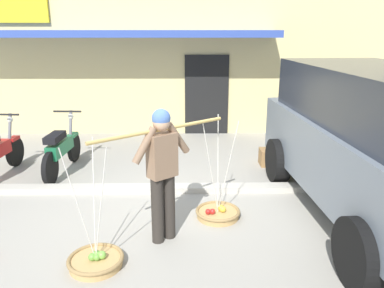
# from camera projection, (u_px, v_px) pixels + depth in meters

# --- Properties ---
(ground_plane) EXTENTS (90.00, 90.00, 0.00)m
(ground_plane) POSITION_uv_depth(u_px,v_px,m) (164.00, 210.00, 5.63)
(ground_plane) COLOR #9E998C
(sidewalk_curb) EXTENTS (20.00, 0.24, 0.10)m
(sidewalk_curb) POSITION_uv_depth(u_px,v_px,m) (167.00, 188.00, 6.29)
(sidewalk_curb) COLOR #BAB4A5
(sidewalk_curb) RESTS_ON ground
(fruit_vendor) EXTENTS (1.50, 1.19, 1.70)m
(fruit_vendor) POSITION_uv_depth(u_px,v_px,m) (162.00, 167.00, 4.58)
(fruit_vendor) COLOR #2D2823
(fruit_vendor) RESTS_ON ground
(fruit_basket_left_side) EXTENTS (0.64, 0.64, 1.45)m
(fruit_basket_left_side) POSITION_uv_depth(u_px,v_px,m) (218.00, 212.00, 5.40)
(fruit_basket_left_side) COLOR tan
(fruit_basket_left_side) RESTS_ON ground
(fruit_basket_right_side) EXTENTS (0.64, 0.64, 1.45)m
(fruit_basket_right_side) POSITION_uv_depth(u_px,v_px,m) (96.00, 260.00, 4.27)
(fruit_basket_right_side) COLOR tan
(fruit_basket_right_side) RESTS_ON ground
(motorcycle_second_in_row) EXTENTS (0.54, 1.82, 1.09)m
(motorcycle_second_in_row) POSITION_uv_depth(u_px,v_px,m) (62.00, 149.00, 7.03)
(motorcycle_second_in_row) COLOR black
(motorcycle_second_in_row) RESTS_ON ground
(parked_truck) EXTENTS (2.36, 4.90, 2.10)m
(parked_truck) POSITION_uv_depth(u_px,v_px,m) (380.00, 141.00, 5.15)
(parked_truck) COLOR slate
(parked_truck) RESTS_ON ground
(storefront_building) EXTENTS (13.00, 6.00, 4.20)m
(storefront_building) POSITION_uv_depth(u_px,v_px,m) (140.00, 47.00, 11.66)
(storefront_building) COLOR #DBC684
(storefront_building) RESTS_ON ground
(wooden_crate) EXTENTS (0.44, 0.36, 0.32)m
(wooden_crate) POSITION_uv_depth(u_px,v_px,m) (271.00, 157.00, 7.50)
(wooden_crate) COLOR olive
(wooden_crate) RESTS_ON ground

